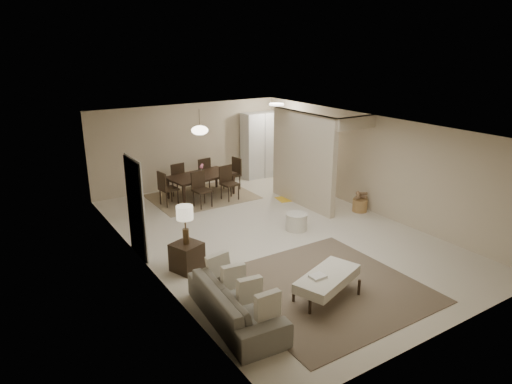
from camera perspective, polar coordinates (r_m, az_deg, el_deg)
floor at (r=10.58m, az=2.14°, el=-5.22°), size 9.00×9.00×0.00m
ceiling at (r=9.86m, az=2.31°, el=8.24°), size 9.00×9.00×0.00m
back_wall at (r=13.96m, az=-8.40°, el=5.78°), size 6.00×0.00×6.00m
left_wall at (r=8.87m, az=-13.94°, el=-1.80°), size 0.00×9.00×9.00m
right_wall at (r=12.05m, az=14.05°, el=3.46°), size 0.00×9.00×9.00m
partition at (r=12.15m, az=5.86°, el=4.03°), size 0.15×2.50×2.50m
doorway at (r=9.49m, az=-14.86°, el=-2.02°), size 0.04×0.90×2.04m
pantry_cabinet at (r=14.80m, az=0.54°, el=5.89°), size 1.20×0.55×2.10m
flush_light at (r=13.76m, az=2.58°, el=10.89°), size 0.44×0.44×0.05m
living_rug at (r=8.47m, az=8.48°, el=-11.72°), size 3.20×3.20×0.01m
sofa at (r=7.38m, az=-2.57°, el=-13.62°), size 2.18×1.00×0.62m
ottoman_bench at (r=7.98m, az=8.92°, el=-10.69°), size 1.44×1.01×0.47m
side_table at (r=8.95m, az=-8.62°, el=-8.01°), size 0.65×0.65×0.56m
table_lamp at (r=8.62m, az=-8.89°, el=-2.99°), size 0.32×0.32×0.76m
round_pouf at (r=10.76m, az=5.09°, el=-3.73°), size 0.51×0.51×0.40m
wicker_basket at (r=12.19m, az=12.85°, el=-1.63°), size 0.41×0.41×0.33m
dining_rug at (r=13.13m, az=-6.72°, el=-0.57°), size 2.80×2.10×0.01m
dining_table at (r=13.04m, az=-6.78°, el=0.75°), size 1.97×1.27×0.65m
dining_chairs at (r=12.99m, az=-6.80°, el=1.39°), size 2.59×2.01×0.95m
vase at (r=12.92m, az=-6.84°, el=2.45°), size 0.17×0.17×0.15m
yellow_mat at (r=12.95m, az=4.41°, el=-0.78°), size 0.89×0.63×0.01m
pendant_light at (r=12.65m, az=-7.04°, el=7.67°), size 0.46×0.46×0.71m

